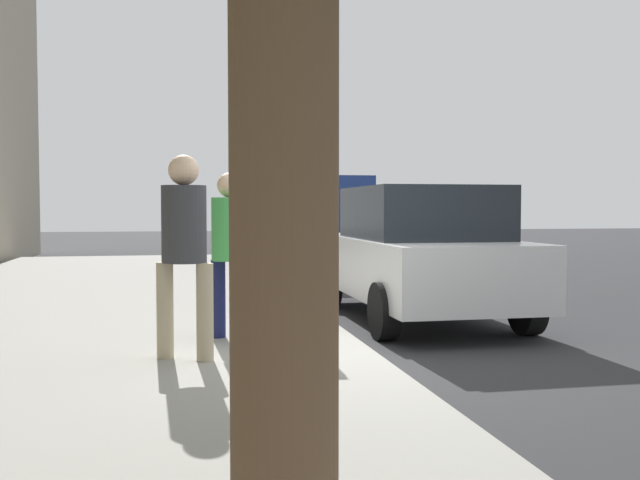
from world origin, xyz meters
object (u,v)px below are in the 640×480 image
object	(u,v)px
parking_meter	(290,239)
parked_sedan_near	(418,253)
parked_van_far	(309,218)
pedestrian_bystander	(184,238)
pedestrian_at_meter	(230,243)

from	to	relation	value
parking_meter	parked_sedan_near	distance (m)	2.52
parked_van_far	parked_sedan_near	bearing A→B (deg)	180.00
parking_meter	parked_van_far	distance (m)	9.77
parking_meter	parked_van_far	size ratio (longest dim) A/B	0.27
parking_meter	pedestrian_bystander	size ratio (longest dim) A/B	0.78
parking_meter	pedestrian_at_meter	world-z (taller)	pedestrian_at_meter
parking_meter	pedestrian_bystander	bearing A→B (deg)	135.60
pedestrian_bystander	parked_van_far	distance (m)	11.16
pedestrian_bystander	parked_van_far	size ratio (longest dim) A/B	0.35
parked_sedan_near	pedestrian_at_meter	bearing A→B (deg)	124.23
pedestrian_at_meter	pedestrian_bystander	size ratio (longest dim) A/B	0.94
parked_sedan_near	parking_meter	bearing A→B (deg)	127.64
pedestrian_at_meter	pedestrian_bystander	world-z (taller)	pedestrian_bystander
pedestrian_bystander	parked_van_far	xyz separation A→B (m)	(10.72, -3.10, 0.03)
parked_van_far	pedestrian_at_meter	bearing A→B (deg)	164.99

